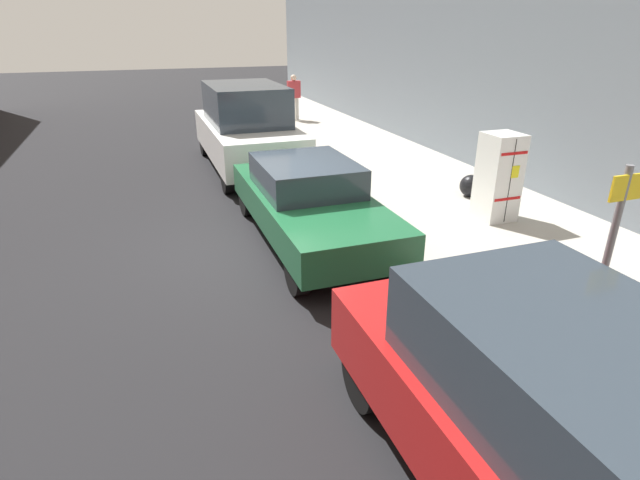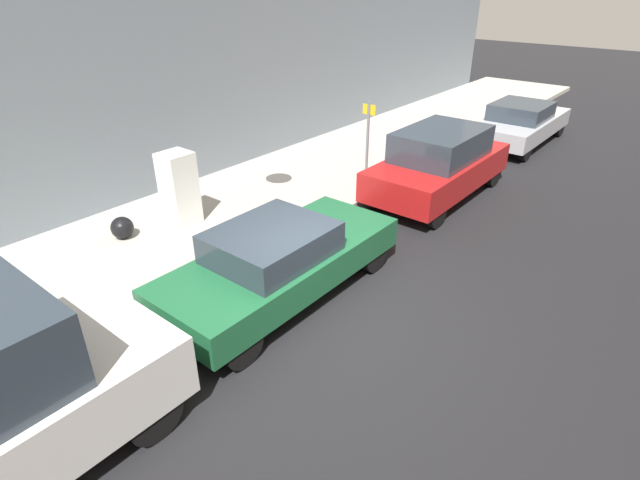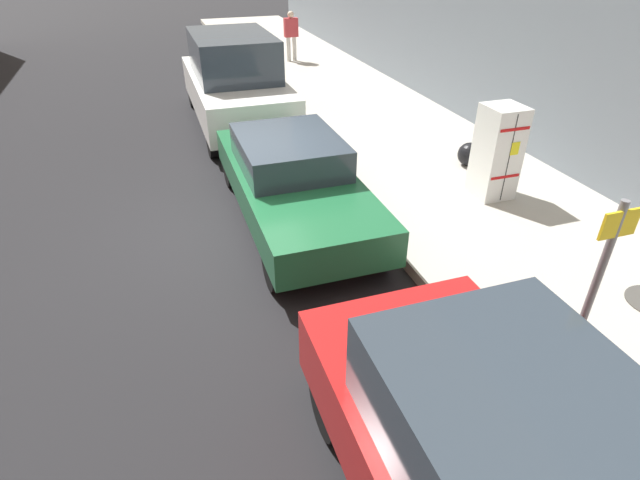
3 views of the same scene
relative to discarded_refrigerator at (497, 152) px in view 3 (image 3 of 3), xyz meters
The scene contains 8 objects.
ground_plane 4.58m from the discarded_refrigerator, ahead, with size 80.00×80.00×0.00m, color black.
sidewalk_slab 1.12m from the discarded_refrigerator, 69.79° to the right, with size 4.27×44.00×0.18m, color #B2ADA0.
discarded_refrigerator is the anchor object (origin of this frame).
street_sign_post 4.64m from the discarded_refrigerator, 63.55° to the left, with size 0.36×0.07×2.24m.
trash_bag 1.42m from the discarded_refrigerator, 106.16° to the right, with size 0.46×0.46×0.46m, color black.
pedestrian_walking_far 11.47m from the discarded_refrigerator, 87.77° to the right, with size 0.48×0.22×1.66m.
parked_van_white 6.66m from the discarded_refrigerator, 58.52° to the right, with size 2.04×5.08×2.17m.
parked_sedan_green 3.53m from the discarded_refrigerator, ahead, with size 1.79×4.62×1.40m.
Camera 3 is at (0.98, 7.29, 4.20)m, focal length 28.00 mm.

